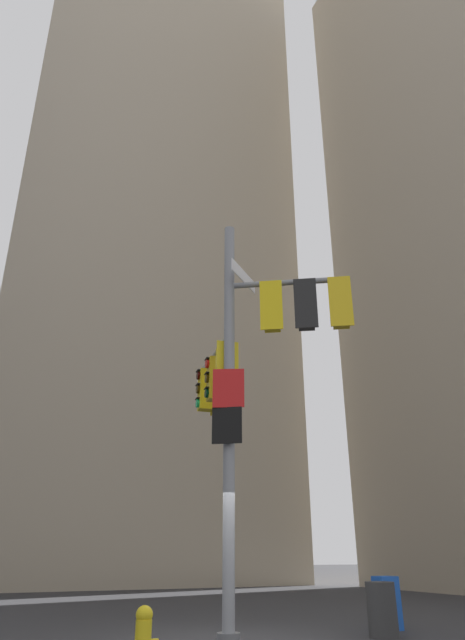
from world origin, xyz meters
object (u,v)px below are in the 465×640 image
(fire_hydrant, at_px, (143,636))
(newspaper_box, at_px, (387,603))
(signal_pole_assembly, at_px, (249,366))
(trash_bin, at_px, (382,609))

(fire_hydrant, xyz_separation_m, newspaper_box, (5.73, 2.12, 0.09))
(signal_pole_assembly, relative_size, newspaper_box, 8.45)
(signal_pole_assembly, distance_m, newspaper_box, 5.63)
(fire_hydrant, distance_m, newspaper_box, 6.11)
(signal_pole_assembly, height_order, fire_hydrant, signal_pole_assembly)
(fire_hydrant, relative_size, newspaper_box, 0.79)
(signal_pole_assembly, xyz_separation_m, newspaper_box, (3.17, 0.16, -4.65))
(signal_pole_assembly, distance_m, fire_hydrant, 5.73)
(newspaper_box, bearing_deg, signal_pole_assembly, -177.16)
(signal_pole_assembly, relative_size, trash_bin, 9.00)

